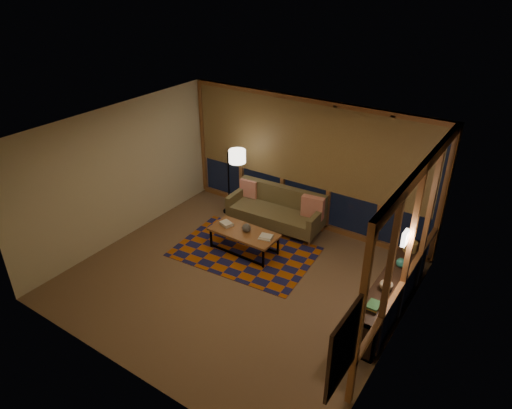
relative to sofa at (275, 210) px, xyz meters
The scene contains 21 objects.
floor 2.00m from the sofa, 78.35° to the right, with size 5.50×5.00×0.01m, color brown.
ceiling 3.01m from the sofa, 78.35° to the right, with size 5.50×5.00×0.01m, color beige.
walls 2.17m from the sofa, 78.35° to the right, with size 5.51×5.01×2.70m.
window_wall_back 1.15m from the sofa, 52.61° to the left, with size 5.30×0.16×2.60m, color #9E602F, non-canonical shape.
window_wall_right 3.47m from the sofa, 23.13° to the right, with size 0.16×3.70×2.60m, color #9E602F, non-canonical shape.
wall_art 4.99m from the sofa, 50.48° to the right, with size 0.06×0.74×0.94m, color red, non-canonical shape.
wall_sconce 3.54m from the sofa, 25.90° to the right, with size 0.12×0.18×0.22m, color white, non-canonical shape.
sofa is the anchor object (origin of this frame).
pillow_left 0.83m from the sofa, 167.31° to the left, with size 0.39×0.13×0.39m, color red, non-canonical shape.
pillow_right 0.82m from the sofa, 12.94° to the left, with size 0.46×0.15×0.46m, color red, non-canonical shape.
area_rug 1.21m from the sofa, 89.16° to the right, with size 2.61×1.74×0.01m, color #A2490D.
coffee_table 1.14m from the sofa, 90.71° to the right, with size 1.33×0.61×0.44m, color #9E602F, non-canonical shape.
book_stack_a 1.21m from the sofa, 110.95° to the right, with size 0.26×0.21×0.08m, color silver, non-canonical shape.
book_stack_b 1.18m from the sofa, 67.14° to the right, with size 0.22×0.17×0.04m, color silver, non-canonical shape.
ceramic_pot 1.10m from the sofa, 88.64° to the right, with size 0.17×0.17×0.17m, color black.
floor_lamp 1.26m from the sofa, behind, with size 0.53×0.35×1.60m, color black, non-canonical shape.
bookshelf 3.12m from the sofa, 22.26° to the right, with size 0.40×2.53×0.63m, color #352016, non-canonical shape.
basket 2.90m from the sofa, ahead, with size 0.23×0.23×0.17m, color #A78642.
teal_bowl 3.03m from the sofa, 16.58° to the right, with size 0.16×0.16×0.16m, color #23685D.
vase 3.29m from the sofa, 28.05° to the right, with size 0.20×0.20×0.21m, color tan.
shelf_book_stack 3.54m from the sofa, 35.30° to the right, with size 0.15×0.21×0.06m, color silver, non-canonical shape.
Camera 1 is at (3.88, -5.22, 5.00)m, focal length 32.00 mm.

